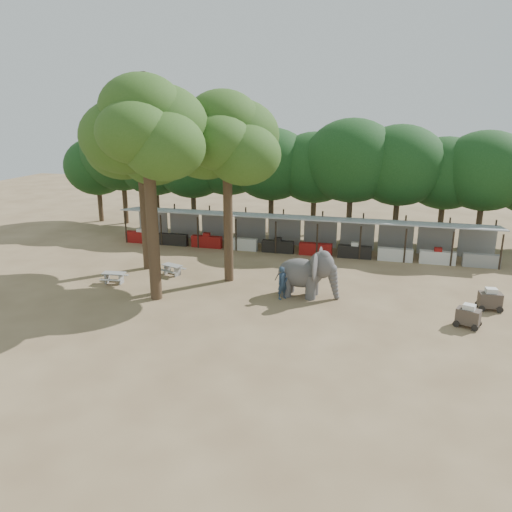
% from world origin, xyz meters
% --- Properties ---
extents(ground, '(100.00, 100.00, 0.00)m').
position_xyz_m(ground, '(0.00, 0.00, 0.00)').
color(ground, brown).
rests_on(ground, ground).
extents(vendor_stalls, '(28.00, 2.99, 2.80)m').
position_xyz_m(vendor_stalls, '(-0.00, 13.84, 1.18)').
color(vendor_stalls, '#95979C').
rests_on(vendor_stalls, ground).
extents(yard_tree_left, '(7.10, 6.90, 11.02)m').
position_xyz_m(yard_tree_left, '(-9.13, 7.19, 8.20)').
color(yard_tree_left, '#332316').
rests_on(yard_tree_left, ground).
extents(yard_tree_center, '(7.10, 6.90, 12.04)m').
position_xyz_m(yard_tree_center, '(-6.13, 2.19, 9.21)').
color(yard_tree_center, '#332316').
rests_on(yard_tree_center, ground).
extents(yard_tree_back, '(7.10, 6.90, 11.36)m').
position_xyz_m(yard_tree_back, '(-3.13, 6.19, 8.54)').
color(yard_tree_back, '#332316').
rests_on(yard_tree_back, ground).
extents(backdrop_trees, '(46.46, 5.95, 8.33)m').
position_xyz_m(backdrop_trees, '(0.00, 19.00, 5.51)').
color(backdrop_trees, '#332316').
rests_on(backdrop_trees, ground).
extents(elephant, '(3.61, 2.76, 2.76)m').
position_xyz_m(elephant, '(2.13, 4.52, 1.38)').
color(elephant, '#444141').
rests_on(elephant, ground).
extents(handler, '(0.76, 0.81, 1.87)m').
position_xyz_m(handler, '(0.86, 3.73, 0.94)').
color(handler, '#26384C').
rests_on(handler, ground).
extents(picnic_table_near, '(1.48, 1.36, 0.68)m').
position_xyz_m(picnic_table_near, '(-9.60, 3.65, 0.45)').
color(picnic_table_near, gray).
rests_on(picnic_table_near, ground).
extents(picnic_table_far, '(1.66, 1.58, 0.67)m').
position_xyz_m(picnic_table_far, '(-6.84, 6.07, 0.44)').
color(picnic_table_far, gray).
rests_on(picnic_table_far, ground).
extents(cart_front, '(1.39, 1.16, 1.16)m').
position_xyz_m(cart_front, '(10.38, 2.34, 0.57)').
color(cart_front, '#3A2E26').
rests_on(cart_front, ground).
extents(cart_back, '(1.31, 0.92, 1.21)m').
position_xyz_m(cart_back, '(11.80, 4.94, 0.60)').
color(cart_back, '#3A2E26').
rests_on(cart_back, ground).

